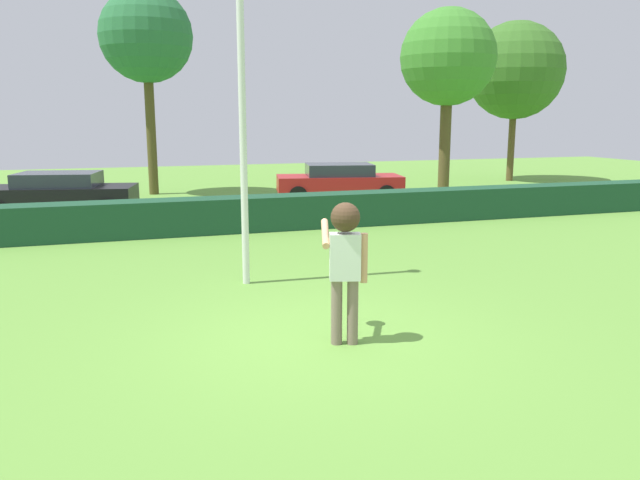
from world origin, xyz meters
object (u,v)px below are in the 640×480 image
at_px(frisbee, 335,247).
at_px(lamppost, 242,86).
at_px(parked_car_black, 59,192).
at_px(oak_tree, 448,58).
at_px(willow_tree, 146,37).
at_px(birch_tree, 516,71).
at_px(parked_car_red, 339,180).
at_px(person, 345,253).

bearing_deg(frisbee, lamppost, 104.35).
bearing_deg(parked_car_black, oak_tree, 5.59).
height_order(parked_car_black, willow_tree, willow_tree).
bearing_deg(birch_tree, parked_car_black, -165.72).
xyz_separation_m(frisbee, parked_car_red, (4.51, 12.42, -0.44)).
bearing_deg(parked_car_red, oak_tree, 8.07).
bearing_deg(lamppost, parked_car_black, 111.70).
relative_size(parked_car_red, willow_tree, 0.61).
xyz_separation_m(frisbee, oak_tree, (8.85, 13.03, 3.74)).
height_order(lamppost, oak_tree, oak_tree).
relative_size(lamppost, birch_tree, 0.87).
bearing_deg(parked_car_red, frisbee, -109.98).
bearing_deg(willow_tree, frisbee, -85.04).
xyz_separation_m(parked_car_black, birch_tree, (18.35, 4.67, 4.08)).
distance_m(person, frisbee, 0.62).
bearing_deg(parked_car_red, willow_tree, 147.40).
relative_size(frisbee, oak_tree, 0.04).
distance_m(willow_tree, birch_tree, 15.48).
height_order(parked_car_red, willow_tree, willow_tree).
xyz_separation_m(frisbee, parked_car_black, (-4.30, 11.75, -0.44)).
height_order(person, oak_tree, oak_tree).
xyz_separation_m(parked_car_red, willow_tree, (-5.92, 3.79, 4.89)).
distance_m(parked_car_red, birch_tree, 11.12).
height_order(parked_car_black, birch_tree, birch_tree).
xyz_separation_m(frisbee, willow_tree, (-1.41, 16.21, 4.45)).
bearing_deg(frisbee, oak_tree, 55.82).
xyz_separation_m(oak_tree, willow_tree, (-10.26, 3.17, 0.71)).
distance_m(parked_car_black, birch_tree, 19.37).
height_order(person, frisbee, person).
relative_size(willow_tree, birch_tree, 1.06).
relative_size(frisbee, birch_tree, 0.04).
relative_size(parked_car_black, willow_tree, 0.61).
bearing_deg(parked_car_black, birch_tree, 14.28).
height_order(person, lamppost, lamppost).
xyz_separation_m(person, frisbee, (0.08, 0.62, -0.04)).
distance_m(frisbee, oak_tree, 16.19).
relative_size(parked_car_black, parked_car_red, 1.00).
distance_m(lamppost, parked_car_red, 11.37).
xyz_separation_m(willow_tree, birch_tree, (15.46, 0.21, -0.81)).
bearing_deg(lamppost, person, -79.62).
bearing_deg(birch_tree, frisbee, -130.56).
height_order(parked_car_red, oak_tree, oak_tree).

